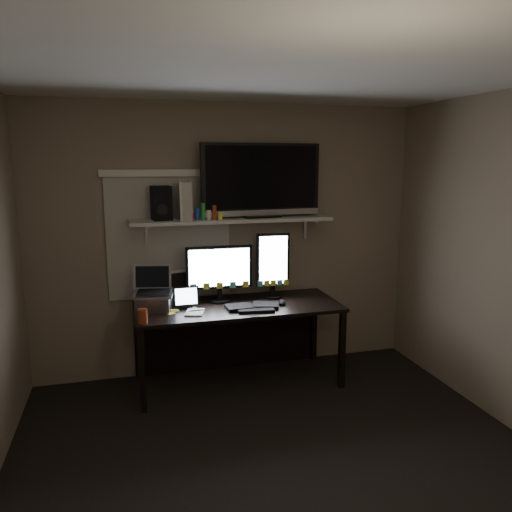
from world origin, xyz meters
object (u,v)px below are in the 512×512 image
object	(u,v)px
cup	(143,316)
speaker	(161,203)
tablet	(186,297)
monitor_portrait	(273,265)
tv	(261,180)
desk	(235,320)
laptop	(153,289)
mouse	(282,303)
keyboard	(253,306)
monitor_landscape	(219,273)
game_console	(185,201)

from	to	relation	value
cup	speaker	distance (m)	1.01
tablet	monitor_portrait	bearing A→B (deg)	8.94
tv	desk	bearing A→B (deg)	-167.48
laptop	tablet	bearing A→B (deg)	9.32
tablet	laptop	xyz separation A→B (m)	(-0.27, 0.01, 0.09)
speaker	tv	bearing A→B (deg)	-7.30
desk	cup	distance (m)	0.96
mouse	tablet	xyz separation A→B (m)	(-0.84, 0.11, 0.08)
desk	tv	size ratio (longest dim) A/B	1.63
keyboard	laptop	distance (m)	0.86
tablet	cup	bearing A→B (deg)	-140.74
tv	speaker	distance (m)	0.91
speaker	monitor_landscape	bearing A→B (deg)	-14.49
laptop	cup	distance (m)	0.37
desk	cup	bearing A→B (deg)	-153.49
desk	speaker	bearing A→B (deg)	170.65
desk	laptop	bearing A→B (deg)	-173.02
monitor_portrait	laptop	size ratio (longest dim) A/B	1.67
game_console	cup	bearing A→B (deg)	-121.24
desk	keyboard	bearing A→B (deg)	-66.94
desk	laptop	xyz separation A→B (m)	(-0.73, -0.09, 0.36)
monitor_landscape	cup	distance (m)	0.85
desk	mouse	size ratio (longest dim) A/B	17.63
monitor_portrait	speaker	size ratio (longest dim) A/B	2.11
laptop	speaker	distance (m)	0.74
tablet	monitor_landscape	bearing A→B (deg)	22.14
keyboard	game_console	size ratio (longest dim) A/B	1.44
monitor_portrait	mouse	size ratio (longest dim) A/B	6.03
desk	tv	world-z (taller)	tv
tv	monitor_landscape	bearing A→B (deg)	-176.82
game_console	mouse	bearing A→B (deg)	-12.65
desk	keyboard	xyz separation A→B (m)	(0.10, -0.24, 0.19)
monitor_portrait	speaker	world-z (taller)	speaker
keyboard	speaker	xyz separation A→B (m)	(-0.72, 0.35, 0.88)
speaker	cup	bearing A→B (deg)	-118.31
mouse	speaker	xyz separation A→B (m)	(-1.00, 0.32, 0.88)
monitor_landscape	tablet	xyz separation A→B (m)	(-0.32, -0.13, -0.17)
cup	monitor_landscape	bearing A→B (deg)	32.47
tv	game_console	bearing A→B (deg)	174.94
mouse	cup	distance (m)	1.23
mouse	tv	distance (m)	1.11
desk	monitor_landscape	xyz separation A→B (m)	(-0.14, 0.03, 0.44)
monitor_landscape	keyboard	distance (m)	0.44
monitor_landscape	laptop	xyz separation A→B (m)	(-0.59, -0.12, -0.08)
laptop	tv	bearing A→B (deg)	21.82
monitor_landscape	keyboard	size ratio (longest dim) A/B	1.27
tablet	speaker	bearing A→B (deg)	128.95
monitor_landscape	mouse	xyz separation A→B (m)	(0.52, -0.24, -0.24)
monitor_landscape	tv	xyz separation A→B (m)	(0.40, 0.05, 0.82)
mouse	laptop	distance (m)	1.13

